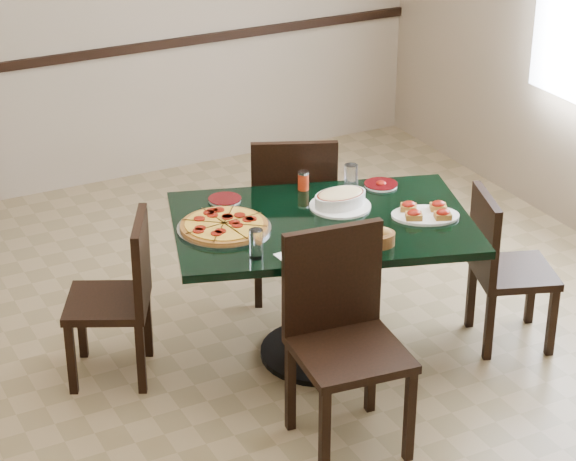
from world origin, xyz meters
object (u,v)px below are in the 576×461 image
chair_left (122,291)px  chair_far (293,208)px  lasagna_casserole (340,198)px  bread_basket (371,237)px  bruschetta_platter (425,212)px  main_table (322,254)px  chair_right (501,262)px  chair_near (342,327)px  pepperoni_pizza (224,226)px

chair_left → chair_far: bearing=132.7°
lasagna_casserole → bread_basket: bearing=-104.5°
lasagna_casserole → bruschetta_platter: (0.31, -0.29, -0.02)m
lasagna_casserole → main_table: bearing=-152.0°
bruschetta_platter → chair_right: bearing=13.0°
main_table → chair_left: 0.97m
main_table → chair_near: (-0.24, -0.61, -0.02)m
chair_near → bread_basket: size_ratio=3.66×
chair_far → pepperoni_pizza: (-0.61, -0.48, 0.23)m
chair_near → pepperoni_pizza: size_ratio=2.19×
pepperoni_pizza → bread_basket: bearing=-40.6°
chair_near → bread_basket: 0.49m
main_table → pepperoni_pizza: (-0.46, 0.12, 0.20)m
chair_near → chair_right: 1.15m
lasagna_casserole → bruschetta_platter: bearing=-46.6°
bread_basket → bruschetta_platter: bearing=44.1°
chair_near → pepperoni_pizza: 0.80m
chair_far → bread_basket: size_ratio=3.58×
bruschetta_platter → pepperoni_pizza: bearing=-171.8°
chair_far → bruschetta_platter: 0.88m
chair_far → pepperoni_pizza: size_ratio=2.15×
chair_left → pepperoni_pizza: chair_left is taller
chair_left → lasagna_casserole: lasagna_casserole is taller
chair_near → pepperoni_pizza: (-0.22, 0.74, 0.22)m
chair_right → pepperoni_pizza: chair_right is taller
chair_left → pepperoni_pizza: bearing=97.6°
chair_right → chair_left: 1.88m
pepperoni_pizza → lasagna_casserole: bearing=-3.0°
chair_left → pepperoni_pizza: size_ratio=1.87×
main_table → chair_right: (0.86, -0.30, -0.11)m
chair_near → bread_basket: (0.31, 0.29, 0.24)m
chair_near → chair_left: (-0.68, 0.90, -0.09)m
pepperoni_pizza → lasagna_casserole: size_ratio=1.47×
chair_far → pepperoni_pizza: bearing=61.6°
lasagna_casserole → pepperoni_pizza: bearing=173.3°
chair_far → bread_basket: bearing=108.6°
chair_near → lasagna_casserole: bearing=67.4°
main_table → chair_near: 0.66m
chair_far → chair_near: 1.28m
chair_near → bread_basket: bearing=49.0°
chair_near → bruschetta_platter: bearing=37.4°
main_table → chair_far: bearing=93.3°
main_table → chair_right: 0.92m
chair_right → lasagna_casserole: size_ratio=2.72×
chair_near → lasagna_casserole: 0.84m
chair_right → bread_basket: (-0.79, -0.03, 0.33)m
chair_far → lasagna_casserole: size_ratio=3.16×
chair_far → chair_near: bearing=95.8°
chair_far → chair_right: (0.71, -0.90, -0.08)m
pepperoni_pizza → lasagna_casserole: 0.61m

